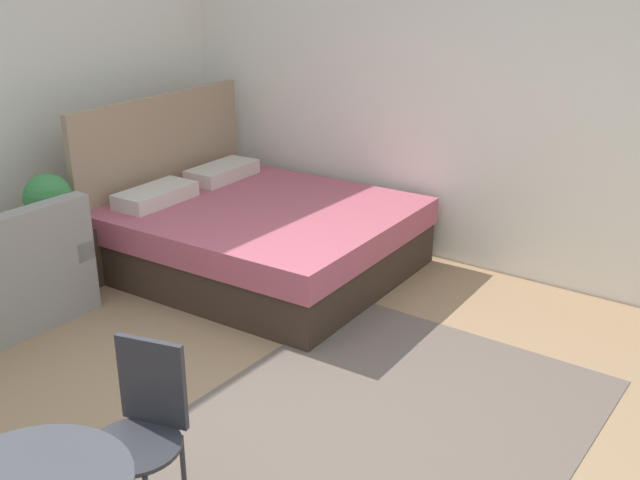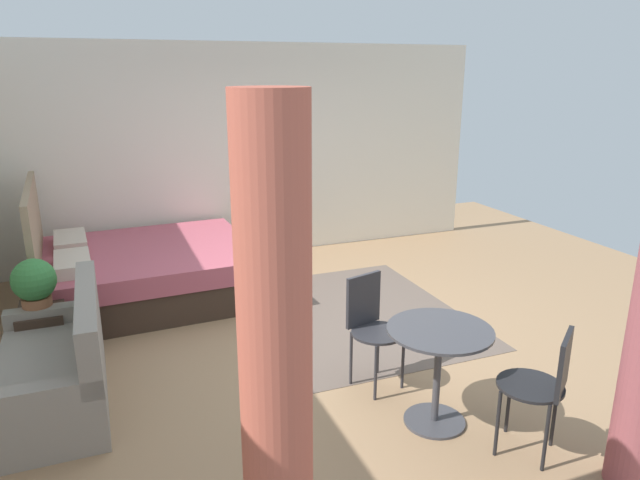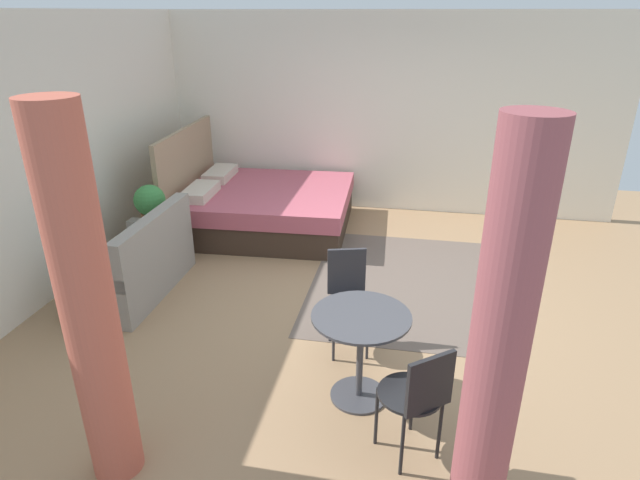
{
  "view_description": "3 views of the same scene",
  "coord_description": "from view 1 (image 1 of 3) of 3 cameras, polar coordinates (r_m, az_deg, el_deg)",
  "views": [
    {
      "loc": [
        -2.63,
        -2.16,
        2.41
      ],
      "look_at": [
        0.78,
        0.31,
        0.78
      ],
      "focal_mm": 41.92,
      "sensor_mm": 36.0,
      "label": 1
    },
    {
      "loc": [
        -4.53,
        1.89,
        2.38
      ],
      "look_at": [
        0.05,
        0.1,
        0.92
      ],
      "focal_mm": 32.29,
      "sensor_mm": 36.0,
      "label": 2
    },
    {
      "loc": [
        -4.76,
        -0.45,
        2.69
      ],
      "look_at": [
        -0.16,
        0.42,
        0.66
      ],
      "focal_mm": 29.65,
      "sensor_mm": 36.0,
      "label": 3
    }
  ],
  "objects": [
    {
      "name": "cafe_chair_near_window",
      "position": [
        3.39,
        -13.32,
        -13.26
      ],
      "size": [
        0.5,
        0.5,
        0.88
      ],
      "color": "#2D2D33",
      "rests_on": "ground"
    },
    {
      "name": "wall_right",
      "position": [
        5.89,
        14.03,
        10.23
      ],
      "size": [
        0.12,
        6.31,
        2.72
      ],
      "primitive_type": "cube",
      "color": "silver",
      "rests_on": "ground"
    },
    {
      "name": "ground_plane",
      "position": [
        4.18,
        -2.91,
        -14.31
      ],
      "size": [
        8.49,
        9.31,
        0.02
      ],
      "primitive_type": "cube",
      "color": "#9E7A56"
    },
    {
      "name": "area_rug",
      "position": [
        4.21,
        4.73,
        -13.82
      ],
      "size": [
        2.49,
        1.97,
        0.01
      ],
      "primitive_type": "cube",
      "color": "#66564C",
      "rests_on": "ground"
    },
    {
      "name": "bed",
      "position": [
        6.01,
        -4.89,
        0.57
      ],
      "size": [
        1.99,
        2.25,
        1.31
      ],
      "color": "#38281E",
      "rests_on": "ground"
    },
    {
      "name": "nightstand",
      "position": [
        5.98,
        -18.63,
        -1.4
      ],
      "size": [
        0.53,
        0.36,
        0.46
      ],
      "color": "#38281E",
      "rests_on": "ground"
    },
    {
      "name": "vase",
      "position": [
        5.95,
        -18.28,
        2.11
      ],
      "size": [
        0.1,
        0.1,
        0.23
      ],
      "color": "silver",
      "rests_on": "nightstand"
    },
    {
      "name": "potted_plant",
      "position": [
        5.77,
        -20.02,
        2.78
      ],
      "size": [
        0.35,
        0.35,
        0.46
      ],
      "color": "#935B3D",
      "rests_on": "nightstand"
    }
  ]
}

